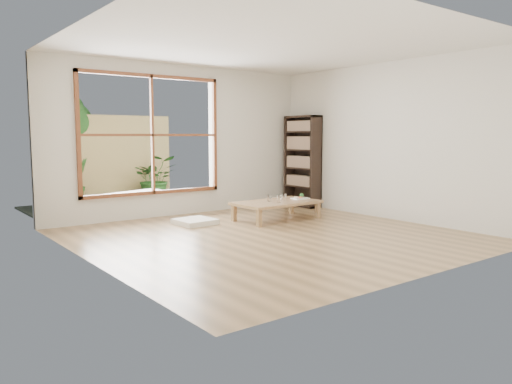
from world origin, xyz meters
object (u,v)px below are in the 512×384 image
bookshelf (302,161)px  food_tray (300,198)px  low_table (277,203)px  garden_bench (134,195)px

bookshelf → food_tray: bookshelf is taller
low_table → garden_bench: garden_bench is taller
low_table → bookshelf: bookshelf is taller
food_tray → low_table: bearing=-176.0°
low_table → food_tray: food_tray is taller
bookshelf → garden_bench: bookshelf is taller
garden_bench → bookshelf: bearing=-40.4°
bookshelf → low_table: bearing=-147.0°
food_tray → garden_bench: size_ratio=0.25×
food_tray → garden_bench: 3.02m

